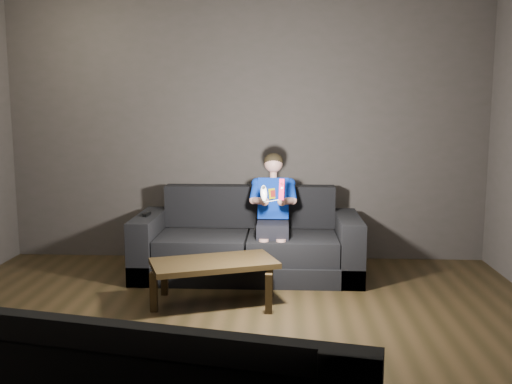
{
  "coord_description": "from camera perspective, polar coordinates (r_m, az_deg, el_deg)",
  "views": [
    {
      "loc": [
        0.39,
        -3.46,
        1.59
      ],
      "look_at": [
        0.15,
        1.55,
        0.85
      ],
      "focal_mm": 40.0,
      "sensor_mm": 36.0,
      "label": 1
    }
  ],
  "objects": [
    {
      "name": "floor",
      "position": [
        3.83,
        -3.5,
        -16.15
      ],
      "size": [
        5.0,
        5.0,
        0.0
      ],
      "primitive_type": "plane",
      "color": "black",
      "rests_on": "ground"
    },
    {
      "name": "back_wall",
      "position": [
        5.98,
        -1.0,
        6.08
      ],
      "size": [
        5.0,
        0.04,
        2.7
      ],
      "primitive_type": "cube",
      "color": "#393531",
      "rests_on": "ground"
    },
    {
      "name": "front_wall",
      "position": [
        1.07,
        -18.96,
        -5.01
      ],
      "size": [
        5.0,
        0.04,
        2.7
      ],
      "primitive_type": "cube",
      "color": "#393531",
      "rests_on": "ground"
    },
    {
      "name": "sofa",
      "position": [
        5.51,
        -0.81,
        -5.51
      ],
      "size": [
        2.12,
        0.92,
        0.82
      ],
      "color": "black",
      "rests_on": "floor"
    },
    {
      "name": "child",
      "position": [
        5.35,
        1.72,
        -1.24
      ],
      "size": [
        0.44,
        0.54,
        1.08
      ],
      "color": "black",
      "rests_on": "sofa"
    },
    {
      "name": "wii_remote_red",
      "position": [
        4.91,
        2.61,
        0.26
      ],
      "size": [
        0.06,
        0.07,
        0.19
      ],
      "color": "#C0173E",
      "rests_on": "child"
    },
    {
      "name": "nunchuk_white",
      "position": [
        4.92,
        0.79,
        -0.12
      ],
      "size": [
        0.08,
        0.1,
        0.15
      ],
      "color": "white",
      "rests_on": "child"
    },
    {
      "name": "wii_remote_black",
      "position": [
        5.5,
        -10.86,
        -2.2
      ],
      "size": [
        0.05,
        0.15,
        0.03
      ],
      "color": "black",
      "rests_on": "sofa"
    },
    {
      "name": "coffee_table",
      "position": [
        4.69,
        -4.23,
        -7.43
      ],
      "size": [
        1.11,
        0.81,
        0.36
      ],
      "color": "black",
      "rests_on": "floor"
    }
  ]
}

